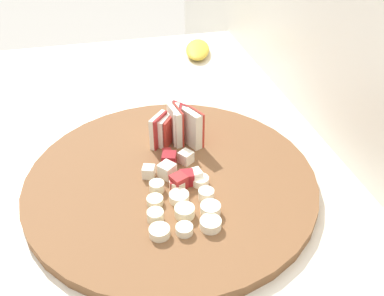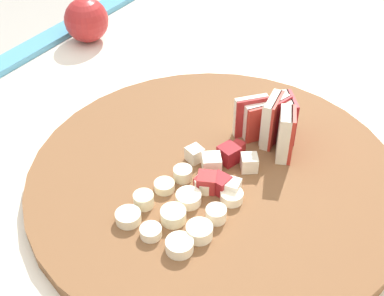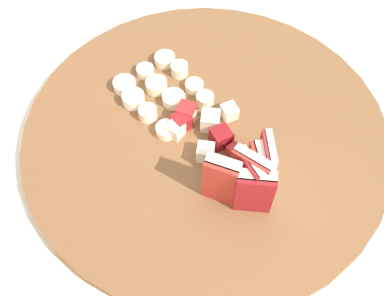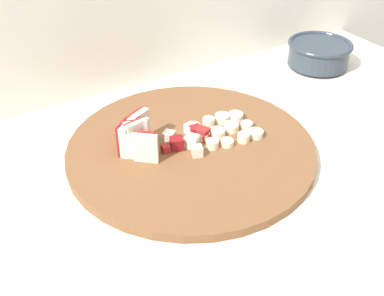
{
  "view_description": "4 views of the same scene",
  "coord_description": "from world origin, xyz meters",
  "px_view_note": "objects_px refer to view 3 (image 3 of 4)",
  "views": [
    {
      "loc": [
        0.47,
        -0.01,
        1.32
      ],
      "look_at": [
        -0.05,
        0.11,
        0.94
      ],
      "focal_mm": 39.73,
      "sensor_mm": 36.0,
      "label": 1
    },
    {
      "loc": [
        0.37,
        0.3,
        1.33
      ],
      "look_at": [
        -0.02,
        0.05,
        0.95
      ],
      "focal_mm": 49.34,
      "sensor_mm": 36.0,
      "label": 2
    },
    {
      "loc": [
        -0.24,
        0.31,
        1.35
      ],
      "look_at": [
        -0.04,
        0.11,
        0.91
      ],
      "focal_mm": 41.77,
      "sensor_mm": 36.0,
      "label": 3
    },
    {
      "loc": [
        -0.37,
        -0.5,
        1.38
      ],
      "look_at": [
        -0.04,
        0.04,
        0.93
      ],
      "focal_mm": 43.05,
      "sensor_mm": 36.0,
      "label": 4
    }
  ],
  "objects_px": {
    "apple_wedge_fan": "(249,177)",
    "cutting_board": "(206,132)",
    "banana_slice_rows": "(162,92)",
    "apple_dice_pile": "(202,126)"
  },
  "relations": [
    {
      "from": "banana_slice_rows",
      "to": "cutting_board",
      "type": "bearing_deg",
      "value": -177.64
    },
    {
      "from": "cutting_board",
      "to": "apple_wedge_fan",
      "type": "distance_m",
      "value": 0.1
    },
    {
      "from": "banana_slice_rows",
      "to": "apple_dice_pile",
      "type": "bearing_deg",
      "value": 177.22
    },
    {
      "from": "cutting_board",
      "to": "apple_wedge_fan",
      "type": "height_order",
      "value": "apple_wedge_fan"
    },
    {
      "from": "apple_wedge_fan",
      "to": "banana_slice_rows",
      "type": "relative_size",
      "value": 0.76
    },
    {
      "from": "banana_slice_rows",
      "to": "apple_wedge_fan",
      "type": "bearing_deg",
      "value": 171.12
    },
    {
      "from": "apple_wedge_fan",
      "to": "banana_slice_rows",
      "type": "xyz_separation_m",
      "value": [
        0.17,
        -0.03,
        -0.02
      ]
    },
    {
      "from": "apple_wedge_fan",
      "to": "apple_dice_pile",
      "type": "xyz_separation_m",
      "value": [
        0.09,
        -0.02,
        -0.02
      ]
    },
    {
      "from": "apple_wedge_fan",
      "to": "cutting_board",
      "type": "bearing_deg",
      "value": -17.8
    },
    {
      "from": "apple_wedge_fan",
      "to": "banana_slice_rows",
      "type": "distance_m",
      "value": 0.17
    }
  ]
}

